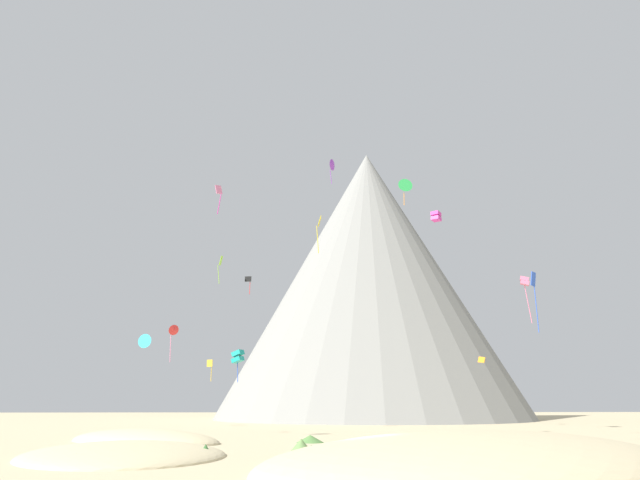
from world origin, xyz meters
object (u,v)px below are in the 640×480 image
(kite_blue_mid, at_px, (534,288))
(kite_pink_mid, at_px, (219,193))
(kite_black_mid, at_px, (248,281))
(kite_gold_low, at_px, (210,366))
(kite_cyan_low, at_px, (145,341))
(bush_near_right, at_px, (206,450))
(kite_violet_high, at_px, (333,165))
(kite_teal_low, at_px, (238,357))
(rock_massif, at_px, (369,291))
(kite_lime_mid, at_px, (220,264))
(kite_rainbow_mid, at_px, (525,282))
(kite_magenta_high, at_px, (436,216))
(bush_low_patch, at_px, (301,446))
(bush_ridge_crest, at_px, (311,451))
(kite_green_high, at_px, (405,186))
(bush_near_left, at_px, (542,455))
(kite_red_low, at_px, (174,331))
(kite_orange_low, at_px, (482,360))
(kite_yellow_mid, at_px, (319,225))
(bush_far_left, at_px, (75,460))
(bush_mid_center, at_px, (310,439))

(kite_blue_mid, xyz_separation_m, kite_pink_mid, (-31.15, 3.18, 10.30))
(kite_black_mid, height_order, kite_gold_low, kite_black_mid)
(kite_cyan_low, relative_size, kite_pink_mid, 0.71)
(bush_near_right, xyz_separation_m, kite_violet_high, (11.83, 36.54, 36.94))
(kite_black_mid, height_order, kite_teal_low, kite_black_mid)
(kite_cyan_low, bearing_deg, rock_massif, -122.79)
(kite_lime_mid, xyz_separation_m, kite_rainbow_mid, (37.26, -17.96, -5.87))
(kite_magenta_high, bearing_deg, bush_low_patch, 96.39)
(kite_teal_low, bearing_deg, kite_magenta_high, 130.22)
(bush_ridge_crest, height_order, kite_pink_mid, kite_pink_mid)
(bush_low_patch, distance_m, kite_green_high, 44.17)
(bush_ridge_crest, bearing_deg, bush_near_left, -7.14)
(kite_blue_mid, bearing_deg, kite_red_low, 159.07)
(kite_violet_high, bearing_deg, bush_low_patch, -158.77)
(bush_ridge_crest, relative_size, kite_orange_low, 1.60)
(kite_blue_mid, relative_size, kite_teal_low, 1.62)
(kite_violet_high, bearing_deg, kite_teal_low, 165.26)
(bush_near_left, bearing_deg, bush_low_patch, 163.50)
(kite_black_mid, relative_size, kite_pink_mid, 0.84)
(bush_near_right, relative_size, kite_teal_low, 0.28)
(kite_green_high, bearing_deg, kite_cyan_low, -31.98)
(bush_near_left, distance_m, kite_yellow_mid, 34.58)
(kite_lime_mid, relative_size, kite_pink_mid, 1.29)
(bush_near_left, bearing_deg, bush_near_right, 173.37)
(kite_rainbow_mid, xyz_separation_m, kite_yellow_mid, (-24.02, -2.30, 5.77))
(kite_lime_mid, xyz_separation_m, kite_cyan_low, (-12.60, 11.44, -10.01))
(bush_far_left, distance_m, kite_yellow_mid, 37.20)
(kite_blue_mid, bearing_deg, kite_magenta_high, 105.04)
(bush_near_right, relative_size, kite_yellow_mid, 0.24)
(kite_violet_high, bearing_deg, kite_rainbow_mid, -95.06)
(kite_black_mid, relative_size, kite_yellow_mid, 0.63)
(kite_black_mid, xyz_separation_m, kite_cyan_low, (-16.61, 9.68, -7.92))
(kite_yellow_mid, height_order, kite_green_high, kite_green_high)
(kite_blue_mid, xyz_separation_m, kite_yellow_mid, (-20.42, 8.34, 8.55))
(kite_violet_high, distance_m, kite_gold_low, 34.04)
(bush_near_right, height_order, kite_red_low, kite_red_low)
(bush_near_right, relative_size, bush_ridge_crest, 0.75)
(kite_green_high, distance_m, kite_pink_mid, 28.48)
(kite_rainbow_mid, bearing_deg, bush_ridge_crest, 153.50)
(kite_cyan_low, bearing_deg, bush_low_patch, 128.62)
(bush_mid_center, xyz_separation_m, kite_rainbow_mid, (25.12, 7.33, 16.77))
(bush_far_left, bearing_deg, kite_yellow_mid, 57.39)
(kite_gold_low, bearing_deg, kite_red_low, -95.21)
(kite_lime_mid, distance_m, kite_yellow_mid, 24.21)
(bush_mid_center, xyz_separation_m, kite_red_low, (-16.01, 13.98, 11.58))
(bush_mid_center, xyz_separation_m, bush_ridge_crest, (-0.52, -15.25, 0.06))
(kite_magenta_high, bearing_deg, kite_yellow_mid, 74.25)
(kite_rainbow_mid, height_order, kite_pink_mid, kite_pink_mid)
(bush_near_left, distance_m, bush_mid_center, 22.72)
(bush_mid_center, bearing_deg, rock_massif, 77.83)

